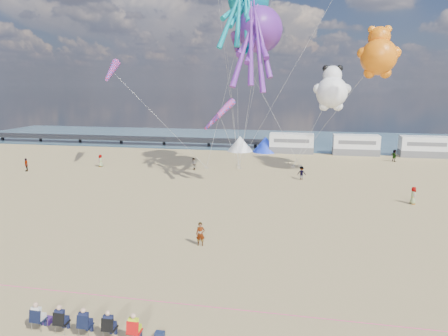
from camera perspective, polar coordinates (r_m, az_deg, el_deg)
ground at (r=25.13m, az=-7.00°, el=-12.59°), size 120.00×120.00×0.00m
water at (r=77.76m, az=5.41°, el=4.16°), size 120.00×120.00×0.00m
pier at (r=75.15m, az=-17.27°, el=4.17°), size 60.00×3.00×0.50m
motorhome_0 at (r=62.38m, az=9.61°, el=3.52°), size 6.60×2.50×3.00m
motorhome_1 at (r=62.92m, az=18.30°, el=3.16°), size 6.60×2.50×3.00m
motorhome_2 at (r=64.86m, az=26.65°, el=2.74°), size 6.60×2.50×3.00m
tent_white at (r=63.09m, az=2.31°, el=3.50°), size 4.00×4.00×2.40m
tent_blue at (r=62.63m, az=5.94°, el=3.38°), size 4.00×4.00×2.40m
spectator_row at (r=18.84m, az=-19.16°, el=-19.89°), size 6.10×0.90×1.30m
cooler_purple at (r=20.41m, az=-24.02°, el=-19.25°), size 0.40×0.30×0.32m
cooler_navy at (r=18.16m, az=-9.19°, el=-22.52°), size 0.38×0.28×0.30m
rope_line at (r=20.95m, az=-11.36°, el=-17.98°), size 34.00×0.03×0.03m
standing_person at (r=26.44m, az=-3.39°, el=-9.40°), size 0.61×0.44×1.57m
beachgoer_0 at (r=53.47m, az=-17.22°, el=1.01°), size 0.42×0.60×1.58m
beachgoer_1 at (r=49.28m, az=-4.40°, el=0.57°), size 0.77×0.87×1.49m
beachgoer_2 at (r=45.01m, az=11.01°, el=-0.70°), size 0.73×0.57×1.49m
beachgoer_3 at (r=54.07m, az=-26.41°, el=0.42°), size 1.16×1.14×1.60m
beachgoer_4 at (r=59.35m, az=23.16°, el=1.65°), size 0.86×1.03×1.65m
beachgoer_6 at (r=38.96m, az=25.42°, el=-3.56°), size 0.40×0.58×1.56m
sandbag_a at (r=50.04m, az=-2.52°, el=0.02°), size 0.50×0.35×0.22m
sandbag_b at (r=49.87m, az=2.20°, el=-0.01°), size 0.50×0.35×0.22m
sandbag_c at (r=51.43m, az=9.82°, el=0.18°), size 0.50×0.35×0.22m
sandbag_d at (r=52.07m, az=10.82°, el=0.29°), size 0.50×0.35×0.22m
sandbag_e at (r=51.44m, az=2.09°, el=0.35°), size 0.50×0.35×0.22m
kite_octopus_teal at (r=48.48m, az=3.53°, el=22.87°), size 5.14×10.04×11.04m
kite_octopus_purple at (r=44.71m, az=5.13°, el=19.08°), size 5.76×10.42×11.28m
kite_panda at (r=50.93m, az=15.14°, el=10.39°), size 5.46×5.25×6.51m
kite_teddy_orange at (r=45.54m, az=21.21°, el=14.57°), size 5.18×4.97×6.32m
windsock_left at (r=51.70m, az=-15.76°, el=13.21°), size 2.62×6.40×6.33m
windsock_mid at (r=47.97m, az=1.79°, el=17.16°), size 2.55×6.92×6.87m
windsock_right at (r=44.06m, az=-0.67°, el=7.64°), size 3.14×5.52×5.65m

